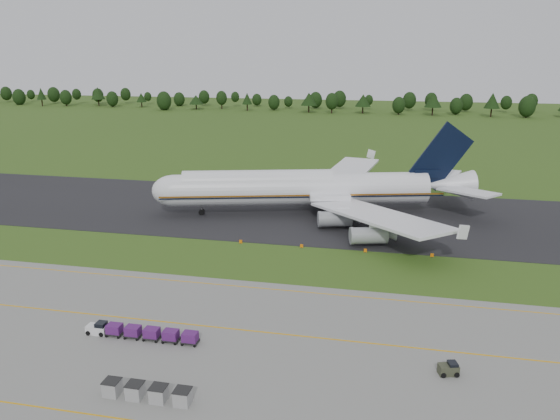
% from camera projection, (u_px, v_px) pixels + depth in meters
% --- Properties ---
extents(ground, '(600.00, 600.00, 0.00)m').
position_uv_depth(ground, '(281.00, 263.00, 85.47)').
color(ground, '#315018').
rests_on(ground, ground).
extents(apron, '(300.00, 52.00, 0.06)m').
position_uv_depth(apron, '(211.00, 389.00, 53.52)').
color(apron, slate).
rests_on(apron, ground).
extents(taxiway, '(300.00, 40.00, 0.08)m').
position_uv_depth(taxiway, '(309.00, 213.00, 111.77)').
color(taxiway, black).
rests_on(taxiway, ground).
extents(apron_markings, '(300.00, 30.20, 0.01)m').
position_uv_depth(apron_markings, '(231.00, 352.00, 60.10)').
color(apron_markings, '#D99C0C').
rests_on(apron_markings, apron).
extents(tree_line, '(531.14, 23.20, 11.98)m').
position_uv_depth(tree_line, '(379.00, 101.00, 289.68)').
color(tree_line, black).
rests_on(tree_line, ground).
extents(aircraft, '(66.08, 62.30, 18.56)m').
position_uv_depth(aircraft, '(307.00, 188.00, 110.29)').
color(aircraft, white).
rests_on(aircraft, ground).
extents(baggage_train, '(13.65, 1.45, 1.39)m').
position_uv_depth(baggage_train, '(140.00, 332.00, 62.75)').
color(baggage_train, silver).
rests_on(baggage_train, apron).
extents(utility_cart, '(2.21, 1.66, 1.08)m').
position_uv_depth(utility_cart, '(448.00, 370.00, 55.77)').
color(utility_cart, '#363928').
rests_on(utility_cart, apron).
extents(uld_row, '(8.76, 1.56, 1.54)m').
position_uv_depth(uld_row, '(147.00, 392.00, 51.70)').
color(uld_row, '#949494').
rests_on(uld_row, apron).
extents(edge_markers, '(32.50, 0.30, 0.60)m').
position_uv_depth(edge_markers, '(333.00, 248.00, 91.00)').
color(edge_markers, orange).
rests_on(edge_markers, ground).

